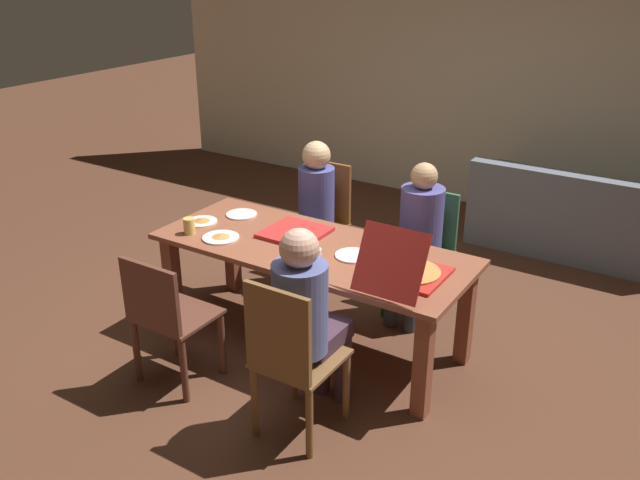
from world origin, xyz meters
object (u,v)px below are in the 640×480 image
object	(u,v)px
person_0	(418,230)
couch	(574,220)
plate_3	(353,255)
person_2	(312,204)
chair_3	(167,316)
plate_0	(221,237)
pizza_box_0	(295,232)
drinking_glass_0	(189,226)
person_1	(307,313)
drinking_glass_1	(315,257)
chair_1	(290,356)
plate_1	(242,214)
pizza_box_1	(407,271)
chair_2	(322,221)
dining_table	(312,262)
plate_2	(202,221)
chair_0	(424,250)

from	to	relation	value
person_0	couch	world-z (taller)	person_0
plate_3	couch	size ratio (longest dim) A/B	0.13
person_2	plate_3	bearing A→B (deg)	-42.96
chair_3	plate_0	size ratio (longest dim) A/B	3.52
pizza_box_0	drinking_glass_0	size ratio (longest dim) A/B	3.60
person_1	chair_3	xyz separation A→B (m)	(-0.91, -0.16, -0.23)
drinking_glass_1	person_1	bearing A→B (deg)	-61.96
chair_1	plate_1	size ratio (longest dim) A/B	4.33
plate_0	plate_1	bearing A→B (deg)	109.67
person_1	drinking_glass_1	xyz separation A→B (m)	(-0.26, 0.49, 0.07)
pizza_box_1	couch	size ratio (longest dim) A/B	0.33
drinking_glass_1	couch	distance (m)	2.98
chair_1	chair_2	world-z (taller)	chair_1
plate_1	couch	size ratio (longest dim) A/B	0.13
pizza_box_1	drinking_glass_0	size ratio (longest dim) A/B	5.23
plate_0	chair_2	bearing A→B (deg)	84.45
dining_table	person_0	distance (m)	0.84
drinking_glass_1	couch	bearing A→B (deg)	70.64
pizza_box_0	person_1	bearing A→B (deg)	-52.13
plate_0	chair_1	bearing A→B (deg)	-32.92
plate_1	drinking_glass_1	bearing A→B (deg)	-24.48
plate_2	drinking_glass_1	bearing A→B (deg)	-8.12
person_1	plate_3	xyz separation A→B (m)	(-0.13, 0.72, 0.02)
chair_1	drinking_glass_0	world-z (taller)	chair_1
couch	chair_2	bearing A→B (deg)	-134.52
couch	chair_1	bearing A→B (deg)	-101.72
plate_1	plate_2	distance (m)	0.30
chair_0	couch	world-z (taller)	chair_0
drinking_glass_0	plate_3	bearing A→B (deg)	13.74
person_0	plate_2	size ratio (longest dim) A/B	5.30
plate_2	chair_3	bearing A→B (deg)	-63.05
dining_table	chair_0	xyz separation A→B (m)	(0.43, 0.85, -0.14)
chair_3	pizza_box_0	distance (m)	1.05
person_2	dining_table	bearing A→B (deg)	-57.08
pizza_box_0	couch	distance (m)	2.82
chair_0	plate_2	world-z (taller)	chair_0
chair_3	plate_2	xyz separation A→B (m)	(-0.41, 0.80, 0.26)
chair_0	plate_3	world-z (taller)	chair_0
chair_0	pizza_box_1	xyz separation A→B (m)	(0.30, -0.95, 0.31)
pizza_box_1	plate_3	xyz separation A→B (m)	(-0.42, 0.11, -0.05)
person_1	plate_3	distance (m)	0.74
chair_0	person_1	distance (m)	1.58
chair_2	couch	distance (m)	2.32
chair_3	plate_1	distance (m)	1.12
chair_1	pizza_box_1	distance (m)	0.87
chair_2	chair_0	bearing A→B (deg)	-2.87
dining_table	pizza_box_1	size ratio (longest dim) A/B	3.65
chair_1	person_1	xyz separation A→B (m)	(0.00, 0.16, 0.19)
chair_0	drinking_glass_1	xyz separation A→B (m)	(-0.26, -1.07, 0.31)
chair_3	plate_1	bearing A→B (deg)	103.45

